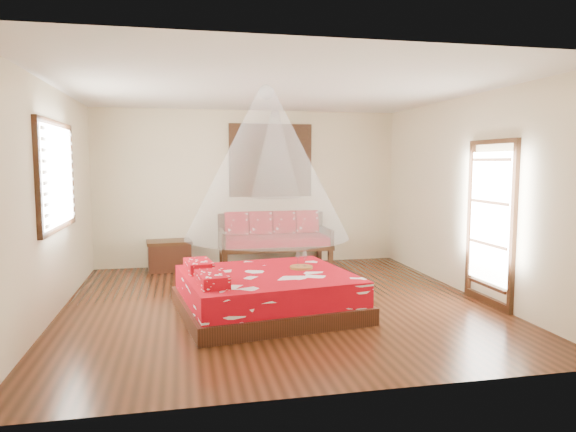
% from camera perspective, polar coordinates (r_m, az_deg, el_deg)
% --- Properties ---
extents(room, '(5.54, 5.54, 2.84)m').
position_cam_1_polar(room, '(6.69, -1.25, 1.99)').
color(room, black).
rests_on(room, ground).
extents(bed, '(2.35, 2.18, 0.64)m').
position_cam_1_polar(bed, '(6.44, -2.50, -8.53)').
color(bed, black).
rests_on(bed, floor).
extents(daybed, '(1.95, 0.87, 0.98)m').
position_cam_1_polar(daybed, '(9.19, -1.56, -2.42)').
color(daybed, black).
rests_on(daybed, floor).
extents(storage_chest, '(0.80, 0.62, 0.52)m').
position_cam_1_polar(storage_chest, '(9.16, -13.05, -4.26)').
color(storage_chest, black).
rests_on(storage_chest, floor).
extents(shutter_panel, '(1.52, 0.06, 1.32)m').
position_cam_1_polar(shutter_panel, '(9.41, -1.94, 6.19)').
color(shutter_panel, black).
rests_on(shutter_panel, wall_back).
extents(window_left, '(0.10, 1.74, 1.34)m').
position_cam_1_polar(window_left, '(6.93, -24.26, 4.08)').
color(window_left, black).
rests_on(window_left, wall_left).
extents(glazed_door, '(0.08, 1.02, 2.16)m').
position_cam_1_polar(glazed_door, '(7.18, 21.53, -0.80)').
color(glazed_door, black).
rests_on(glazed_door, floor).
extents(wine_tray, '(0.30, 0.30, 0.24)m').
position_cam_1_polar(wine_tray, '(6.66, 1.48, -5.29)').
color(wine_tray, brown).
rests_on(wine_tray, bed).
extents(mosquito_net_main, '(2.01, 2.01, 1.80)m').
position_cam_1_polar(mosquito_net_main, '(6.24, -2.40, 5.83)').
color(mosquito_net_main, white).
rests_on(mosquito_net_main, ceiling).
extents(mosquito_net_daybed, '(0.87, 0.87, 1.50)m').
position_cam_1_polar(mosquito_net_daybed, '(8.96, -1.43, 6.84)').
color(mosquito_net_daybed, white).
rests_on(mosquito_net_daybed, ceiling).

